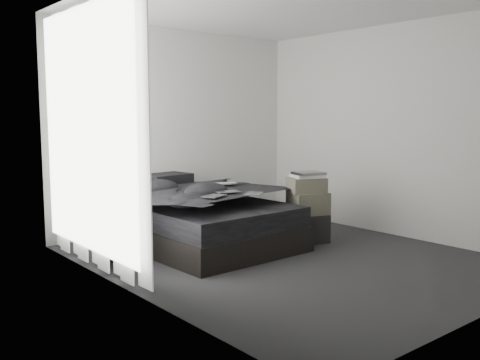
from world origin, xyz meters
TOP-DOWN VIEW (x-y plane):
  - floor at (0.00, 0.00)m, footprint 3.60×4.20m
  - ceiling at (0.00, 0.00)m, footprint 3.60×4.20m
  - wall_back at (0.00, 2.10)m, footprint 3.60×0.01m
  - wall_left at (-1.80, 0.00)m, footprint 0.01×4.20m
  - wall_right at (1.80, 0.00)m, footprint 0.01×4.20m
  - window_left at (-1.78, 0.90)m, footprint 0.02×2.00m
  - curtain_left at (-1.73, 0.90)m, footprint 0.06×2.12m
  - bed at (-0.38, 1.02)m, footprint 1.59×2.07m
  - mattress at (-0.38, 1.02)m, footprint 1.53×2.01m
  - duvet at (-0.38, 0.97)m, footprint 1.54×1.78m
  - pillow_lower at (-0.45, 1.81)m, footprint 0.62×0.43m
  - pillow_upper at (-0.38, 1.79)m, footprint 0.62×0.47m
  - laptop at (-0.01, 1.08)m, footprint 0.37×0.30m
  - comic_a at (-0.62, 0.47)m, footprint 0.30×0.26m
  - comic_b at (-0.32, 0.62)m, footprint 0.28×0.21m
  - comic_c at (-0.19, 0.33)m, footprint 0.31×0.29m
  - side_stand at (-1.50, 0.86)m, footprint 0.43×0.43m
  - papers at (-1.49, 0.85)m, footprint 0.26×0.22m
  - floor_books at (-1.51, 1.12)m, footprint 0.18×0.22m
  - box_lower at (0.69, 0.39)m, footprint 0.55×0.49m
  - box_mid at (0.69, 0.38)m, footprint 0.50×0.44m
  - box_upper at (0.68, 0.39)m, footprint 0.50×0.46m
  - art_book_white at (0.69, 0.39)m, footprint 0.42×0.38m
  - art_book_snake at (0.69, 0.38)m, footprint 0.39×0.34m

SIDE VIEW (x-z plane):
  - floor at x=0.00m, z-range -0.01..0.01m
  - floor_books at x=-1.51m, z-range 0.00..0.13m
  - bed at x=-0.38m, z-range 0.00..0.28m
  - box_lower at x=0.69m, z-range 0.00..0.33m
  - side_stand at x=-1.50m, z-range 0.00..0.61m
  - mattress at x=-0.38m, z-range 0.28..0.50m
  - box_mid at x=0.69m, z-range 0.33..0.59m
  - pillow_lower at x=-0.45m, z-range 0.50..0.63m
  - duvet at x=-0.38m, z-range 0.50..0.73m
  - papers at x=-1.49m, z-range 0.61..0.63m
  - box_upper at x=0.68m, z-range 0.59..0.77m
  - pillow_upper at x=-0.38m, z-range 0.63..0.76m
  - comic_a at x=-0.62m, z-range 0.73..0.74m
  - comic_b at x=-0.32m, z-range 0.74..0.75m
  - laptop at x=-0.01m, z-range 0.73..0.76m
  - comic_c at x=-0.19m, z-range 0.75..0.75m
  - art_book_white at x=0.69m, z-range 0.77..0.80m
  - art_book_snake at x=0.69m, z-range 0.80..0.83m
  - curtain_left at x=-1.73m, z-range 0.04..2.52m
  - wall_back at x=0.00m, z-range 0.00..2.60m
  - wall_left at x=-1.80m, z-range 0.00..2.60m
  - wall_right at x=1.80m, z-range 0.00..2.60m
  - window_left at x=-1.78m, z-range 0.20..2.50m
  - ceiling at x=0.00m, z-range 2.60..2.60m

